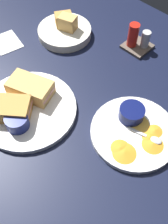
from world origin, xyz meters
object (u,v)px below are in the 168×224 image
at_px(plate_sandwich_main, 28,109).
at_px(ramekin_light_gravy, 132,113).
at_px(spoon_by_dark_ramekin, 25,110).
at_px(condiment_caddy, 137,40).
at_px(sandwich_half_far, 7,109).
at_px(sandwich_half_near, 30,88).
at_px(plate_chips_companion, 134,132).
at_px(spoon_by_gravy_ramekin, 151,138).
at_px(ramekin_dark_sauce, 17,121).
at_px(bread_basket_rear, 65,30).

xyz_separation_m(plate_sandwich_main, ramekin_light_gravy, (0.24, 0.19, 0.03)).
bearing_deg(spoon_by_dark_ramekin, condiment_caddy, 83.31).
distance_m(plate_sandwich_main, ramekin_light_gravy, 0.31).
bearing_deg(sandwich_half_far, sandwich_half_near, 97.58).
bearing_deg(plate_chips_companion, ramekin_light_gravy, 140.19).
bearing_deg(sandwich_half_near, spoon_by_gravy_ramekin, 19.42).
xyz_separation_m(plate_chips_companion, condiment_caddy, (-0.22, 0.29, 0.03)).
xyz_separation_m(spoon_by_dark_ramekin, plate_chips_companion, (0.27, 0.17, -0.01)).
bearing_deg(sandwich_half_near, condiment_caddy, 77.27).
bearing_deg(spoon_by_dark_ramekin, sandwich_half_far, -122.29).
height_order(plate_sandwich_main, condiment_caddy, condiment_caddy).
relative_size(sandwich_half_near, plate_chips_companion, 0.61).
bearing_deg(plate_chips_companion, sandwich_half_near, -159.82).
distance_m(plate_chips_companion, condiment_caddy, 0.36).
bearing_deg(spoon_by_gravy_ramekin, condiment_caddy, 134.10).
relative_size(plate_chips_companion, spoon_by_gravy_ramekin, 2.46).
distance_m(sandwich_half_near, ramekin_dark_sauce, 0.12).
height_order(ramekin_light_gravy, spoon_by_gravy_ramekin, ramekin_light_gravy).
distance_m(plate_sandwich_main, condiment_caddy, 0.45).
distance_m(sandwich_half_near, plate_chips_companion, 0.33).
height_order(ramekin_light_gravy, condiment_caddy, condiment_caddy).
height_order(sandwich_half_far, spoon_by_gravy_ramekin, sandwich_half_far).
bearing_deg(ramekin_light_gravy, condiment_caddy, 125.12).
bearing_deg(plate_chips_companion, spoon_by_gravy_ramekin, 14.52).
bearing_deg(ramekin_dark_sauce, ramekin_light_gravy, 49.61).
relative_size(spoon_by_dark_ramekin, spoon_by_gravy_ramekin, 0.93).
height_order(plate_chips_companion, spoon_by_gravy_ramekin, spoon_by_gravy_ramekin).
xyz_separation_m(sandwich_half_far, ramekin_light_gravy, (0.26, 0.24, -0.00)).
bearing_deg(sandwich_half_near, spoon_by_dark_ramekin, -55.94).
relative_size(sandwich_half_near, sandwich_half_far, 1.00).
bearing_deg(condiment_caddy, sandwich_half_near, -102.73).
xyz_separation_m(plate_sandwich_main, condiment_caddy, (0.06, 0.45, 0.03)).
relative_size(ramekin_dark_sauce, spoon_by_dark_ramekin, 0.71).
bearing_deg(ramekin_dark_sauce, condiment_caddy, 87.00).
height_order(sandwich_half_near, ramekin_light_gravy, sandwich_half_near).
relative_size(sandwich_half_far, ramekin_dark_sauce, 2.28).
distance_m(ramekin_dark_sauce, plate_chips_companion, 0.33).
bearing_deg(sandwich_half_near, plate_chips_companion, 20.18).
relative_size(sandwich_half_near, condiment_caddy, 1.56).
xyz_separation_m(plate_sandwich_main, sandwich_half_far, (-0.02, -0.05, 0.03)).
xyz_separation_m(sandwich_half_far, spoon_by_gravy_ramekin, (0.35, 0.22, -0.02)).
relative_size(plate_sandwich_main, sandwich_half_far, 1.95).
relative_size(plate_chips_companion, condiment_caddy, 2.57).
height_order(sandwich_half_far, condiment_caddy, condiment_caddy).
bearing_deg(condiment_caddy, bread_basket_rear, -150.35).
bearing_deg(plate_chips_companion, spoon_by_dark_ramekin, -148.18).
relative_size(sandwich_half_near, ramekin_light_gravy, 2.05).
bearing_deg(plate_chips_companion, ramekin_dark_sauce, -138.80).
bearing_deg(sandwich_half_near, plate_sandwich_main, -52.42).
bearing_deg(bread_basket_rear, ramekin_light_gravy, -17.21).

